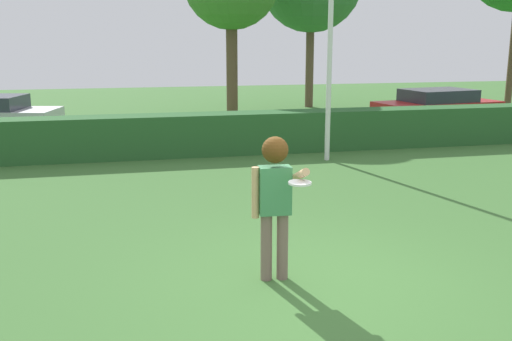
{
  "coord_description": "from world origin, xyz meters",
  "views": [
    {
      "loc": [
        -2.14,
        -6.15,
        2.9
      ],
      "look_at": [
        -0.42,
        1.34,
        1.15
      ],
      "focal_mm": 40.88,
      "sensor_mm": 36.0,
      "label": 1
    }
  ],
  "objects_px": {
    "person": "(275,192)",
    "frisbee": "(300,183)",
    "parked_car_red": "(437,106)",
    "lamppost": "(330,28)"
  },
  "relations": [
    {
      "from": "parked_car_red",
      "to": "person",
      "type": "bearing_deg",
      "value": -127.57
    },
    {
      "from": "person",
      "to": "frisbee",
      "type": "distance_m",
      "value": 0.57
    },
    {
      "from": "person",
      "to": "lamppost",
      "type": "bearing_deg",
      "value": 65.3
    },
    {
      "from": "frisbee",
      "to": "lamppost",
      "type": "xyz_separation_m",
      "value": [
        2.94,
        7.22,
        1.81
      ]
    },
    {
      "from": "lamppost",
      "to": "parked_car_red",
      "type": "height_order",
      "value": "lamppost"
    },
    {
      "from": "frisbee",
      "to": "lamppost",
      "type": "bearing_deg",
      "value": 67.85
    },
    {
      "from": "person",
      "to": "frisbee",
      "type": "height_order",
      "value": "person"
    },
    {
      "from": "person",
      "to": "frisbee",
      "type": "bearing_deg",
      "value": -73.24
    },
    {
      "from": "frisbee",
      "to": "parked_car_red",
      "type": "height_order",
      "value": "frisbee"
    },
    {
      "from": "person",
      "to": "parked_car_red",
      "type": "relative_size",
      "value": 0.4
    }
  ]
}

